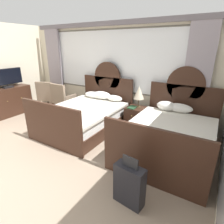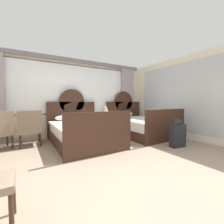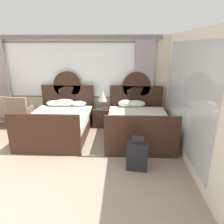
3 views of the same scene
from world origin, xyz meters
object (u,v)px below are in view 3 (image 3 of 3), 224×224
at_px(bed_near_window, 60,122).
at_px(suitcase_on_floor, 137,156).
at_px(nightstand_between_beds, 101,117).
at_px(book_on_nightstand, 99,109).
at_px(armchair_by_window_left, 20,111).
at_px(bed_near_mirror, 138,124).
at_px(table_lamp_on_nightstand, 102,96).

height_order(bed_near_window, suitcase_on_floor, bed_near_window).
bearing_deg(suitcase_on_floor, nightstand_between_beds, 112.34).
bearing_deg(book_on_nightstand, suitcase_on_floor, -65.60).
xyz_separation_m(nightstand_between_beds, armchair_by_window_left, (-2.40, -0.25, 0.24)).
distance_m(bed_near_window, bed_near_mirror, 2.16).
xyz_separation_m(book_on_nightstand, armchair_by_window_left, (-2.34, -0.15, -0.05)).
bearing_deg(armchair_by_window_left, nightstand_between_beds, 5.84).
distance_m(bed_near_window, suitcase_on_floor, 2.62).
height_order(bed_near_mirror, nightstand_between_beds, bed_near_mirror).
height_order(bed_near_mirror, book_on_nightstand, bed_near_mirror).
relative_size(bed_near_mirror, table_lamp_on_nightstand, 3.98).
bearing_deg(armchair_by_window_left, suitcase_on_floor, -31.94).
bearing_deg(bed_near_mirror, table_lamp_on_nightstand, 144.18).
relative_size(book_on_nightstand, armchair_by_window_left, 0.27).
bearing_deg(bed_near_window, book_on_nightstand, 30.80).
relative_size(nightstand_between_beds, armchair_by_window_left, 0.57).
xyz_separation_m(bed_near_mirror, table_lamp_on_nightstand, (-1.02, 0.74, 0.60)).
height_order(nightstand_between_beds, suitcase_on_floor, suitcase_on_floor).
bearing_deg(bed_near_mirror, nightstand_between_beds, 146.40).
bearing_deg(bed_near_window, table_lamp_on_nightstand, 32.59).
bearing_deg(nightstand_between_beds, bed_near_mirror, -33.60).
distance_m(bed_near_mirror, book_on_nightstand, 1.32).
bearing_deg(suitcase_on_floor, bed_near_mirror, 85.94).
height_order(bed_near_window, bed_near_mirror, same).
xyz_separation_m(bed_near_mirror, armchair_by_window_left, (-3.48, 0.47, 0.18)).
xyz_separation_m(bed_near_mirror, book_on_nightstand, (-1.14, 0.62, 0.23)).
height_order(bed_near_window, nightstand_between_beds, bed_near_window).
xyz_separation_m(bed_near_window, armchair_by_window_left, (-1.32, 0.46, 0.17)).
bearing_deg(book_on_nightstand, bed_near_window, -149.20).
height_order(table_lamp_on_nightstand, armchair_by_window_left, table_lamp_on_nightstand).
bearing_deg(table_lamp_on_nightstand, armchair_by_window_left, -173.77).
bearing_deg(armchair_by_window_left, book_on_nightstand, 3.71).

